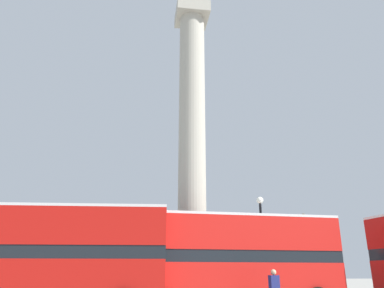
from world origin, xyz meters
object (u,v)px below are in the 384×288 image
Objects in this scene: bus_a at (41,253)px; equestrian_statue at (309,275)px; monument_column at (192,166)px; street_lamp at (263,245)px; bus_b at (233,256)px.

equestrian_statue is (16.08, 8.26, -0.92)m from bus_a.
monument_column is 3.79× the size of equestrian_statue.
equestrian_statue reaches higher than bus_a.
bus_a is at bearing -166.58° from equestrian_statue.
monument_column is 1.98× the size of bus_a.
bus_a is 1.92× the size of equestrian_statue.
monument_column reaches higher than street_lamp.
street_lamp is (10.97, 2.73, 0.61)m from bus_a.
bus_b is at bearing -147.80° from equestrian_statue.
street_lamp is at bearing -146.51° from equestrian_statue.
bus_a is at bearing -144.29° from monument_column.
bus_a is 1.91× the size of street_lamp.
monument_column is 10.78m from bus_a.
equestrian_statue is at bearing 18.65° from monument_column.
monument_column reaches higher than bus_a.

